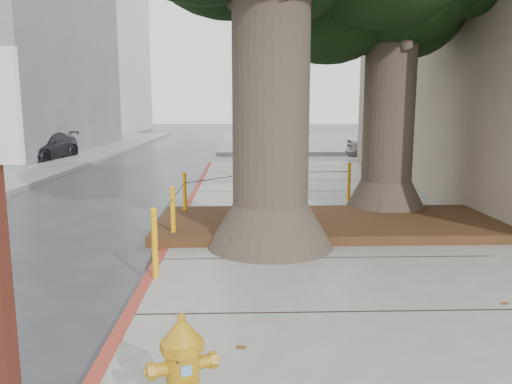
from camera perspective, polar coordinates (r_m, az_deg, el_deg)
ground at (r=5.70m, az=6.42°, el=-14.88°), size 140.00×140.00×0.00m
sidewalk_far at (r=35.85m, az=9.11°, el=5.82°), size 16.00×20.00×0.15m
curb_red at (r=8.06m, az=-10.54°, el=-7.02°), size 0.14×26.00×0.16m
planter_bed at (r=9.43m, az=8.49°, el=-3.55°), size 6.40×2.60×0.16m
building_far_white at (r=52.94m, az=-20.35°, el=14.58°), size 12.00×18.00×15.00m
building_side_white at (r=35.43m, az=27.08°, el=12.03°), size 10.00×10.00×9.00m
bollard_ring at (r=9.66m, az=-2.32°, el=-0.51°), size 3.79×5.39×0.95m
fire_hydrant at (r=3.71m, az=-8.35°, el=-19.72°), size 0.43×0.43×0.82m
car_silver at (r=23.60m, az=15.02°, el=5.14°), size 3.96×1.78×1.32m
car_red at (r=23.93m, az=20.01°, el=4.72°), size 3.55×1.61×1.13m
car_dark at (r=24.12m, az=-23.21°, el=4.75°), size 2.27×4.61×1.29m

